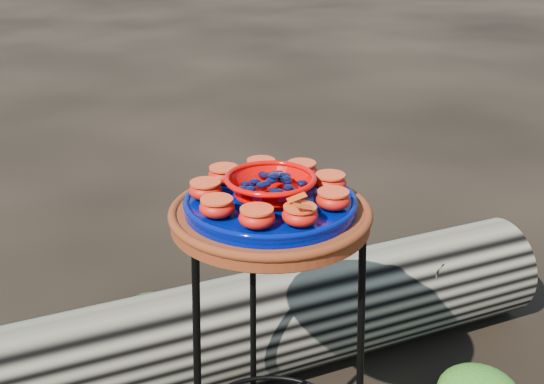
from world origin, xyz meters
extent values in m
cylinder|color=#662D08|center=(0.00, 0.00, 0.72)|extent=(0.41, 0.41, 0.03)
cylinder|color=#000F4F|center=(0.00, 0.00, 0.75)|extent=(0.36, 0.36, 0.02)
ellipsoid|color=#A61610|center=(0.03, -0.13, 0.78)|extent=(0.07, 0.07, 0.04)
ellipsoid|color=#A61610|center=(0.11, -0.07, 0.78)|extent=(0.07, 0.07, 0.04)
ellipsoid|color=#A61610|center=(0.13, 0.02, 0.78)|extent=(0.07, 0.07, 0.04)
ellipsoid|color=#A61610|center=(0.09, 0.10, 0.78)|extent=(0.07, 0.07, 0.04)
ellipsoid|color=#A61610|center=(0.01, 0.13, 0.78)|extent=(0.07, 0.07, 0.04)
ellipsoid|color=#A61610|center=(-0.08, 0.11, 0.78)|extent=(0.07, 0.07, 0.04)
ellipsoid|color=#A61610|center=(-0.13, 0.03, 0.78)|extent=(0.07, 0.07, 0.04)
ellipsoid|color=#A61610|center=(-0.12, -0.06, 0.78)|extent=(0.07, 0.07, 0.04)
ellipsoid|color=#A61610|center=(-0.05, -0.12, 0.78)|extent=(0.07, 0.07, 0.04)
ellipsoid|color=#245E18|center=(-0.24, 0.66, 0.07)|extent=(0.29, 0.29, 0.14)
camera|label=1|loc=(-0.28, -1.25, 1.32)|focal=45.00mm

